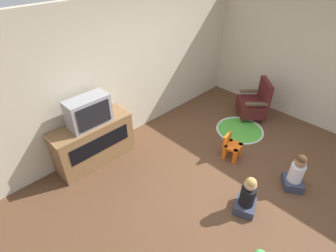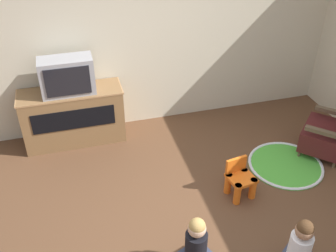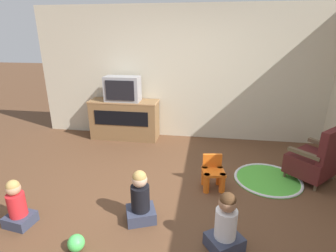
% 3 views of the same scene
% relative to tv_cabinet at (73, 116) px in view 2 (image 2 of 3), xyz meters
% --- Properties ---
extents(ground_plane, '(30.00, 30.00, 0.00)m').
position_rel_tv_cabinet_xyz_m(ground_plane, '(1.20, -1.97, -0.40)').
color(ground_plane, brown).
extents(wall_back, '(5.77, 0.12, 2.55)m').
position_rel_tv_cabinet_xyz_m(wall_back, '(1.09, 0.31, 0.87)').
color(wall_back, beige).
rests_on(wall_back, ground_plane).
extents(tv_cabinet, '(1.36, 0.48, 0.78)m').
position_rel_tv_cabinet_xyz_m(tv_cabinet, '(0.00, 0.00, 0.00)').
color(tv_cabinet, brown).
rests_on(tv_cabinet, ground_plane).
extents(television, '(0.67, 0.34, 0.48)m').
position_rel_tv_cabinet_xyz_m(television, '(-0.00, -0.04, 0.62)').
color(television, '#939399').
rests_on(television, tv_cabinet).
extents(black_armchair, '(0.82, 0.82, 0.85)m').
position_rel_tv_cabinet_xyz_m(black_armchair, '(3.21, -1.19, -0.07)').
color(black_armchair, brown).
rests_on(black_armchair, ground_plane).
extents(yellow_kid_chair, '(0.34, 0.33, 0.46)m').
position_rel_tv_cabinet_xyz_m(yellow_kid_chair, '(1.76, -1.62, -0.21)').
color(yellow_kid_chair, orange).
rests_on(yellow_kid_chair, ground_plane).
extents(play_mat, '(0.96, 0.96, 0.04)m').
position_rel_tv_cabinet_xyz_m(play_mat, '(2.57, -1.30, -0.39)').
color(play_mat, green).
rests_on(play_mat, ground_plane).
extents(child_watching_center, '(0.40, 0.38, 0.63)m').
position_rel_tv_cabinet_xyz_m(child_watching_center, '(0.94, -2.42, -0.13)').
color(child_watching_center, '#33384C').
rests_on(child_watching_center, ground_plane).
extents(child_watching_right, '(0.43, 0.42, 0.64)m').
position_rel_tv_cabinet_xyz_m(child_watching_right, '(1.87, -2.71, -0.13)').
color(child_watching_right, '#33384C').
rests_on(child_watching_right, ground_plane).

